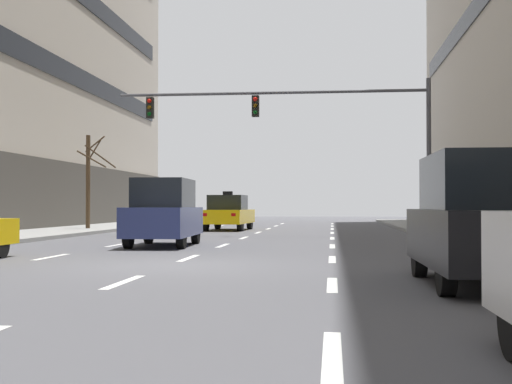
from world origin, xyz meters
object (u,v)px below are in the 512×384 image
car_driving_1 (164,213)px  street_tree_0 (89,178)px  car_parked_1 (481,220)px  traffic_signal_0 (310,120)px  taxi_driving_0 (228,213)px

car_driving_1 → street_tree_0: (-6.42, 11.24, 1.53)m
car_parked_1 → traffic_signal_0: traffic_signal_0 is taller
taxi_driving_0 → car_driving_1: 13.19m
taxi_driving_0 → traffic_signal_0: traffic_signal_0 is taller
car_parked_1 → traffic_signal_0: size_ratio=0.34×
taxi_driving_0 → car_parked_1: (7.33, -22.61, 0.15)m
car_driving_1 → traffic_signal_0: 8.76m
traffic_signal_0 → street_tree_0: size_ratio=2.79×
car_parked_1 → traffic_signal_0: (-3.11, 16.25, 3.57)m
taxi_driving_0 → traffic_signal_0: size_ratio=0.38×
taxi_driving_0 → car_parked_1: car_parked_1 is taller
traffic_signal_0 → street_tree_0: 11.64m
car_driving_1 → car_parked_1: 11.91m
taxi_driving_0 → car_driving_1: car_driving_1 is taller
taxi_driving_0 → street_tree_0: bearing=-163.0°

